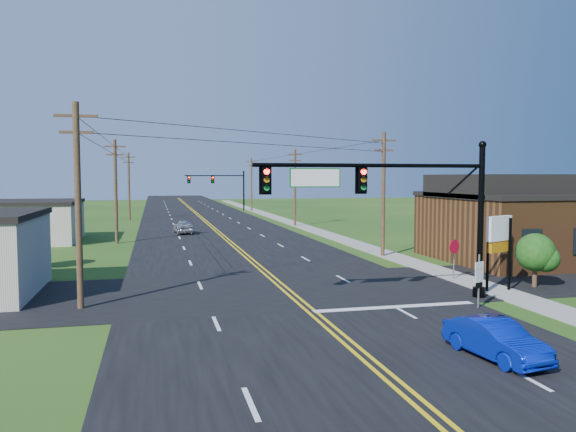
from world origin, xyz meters
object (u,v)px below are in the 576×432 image
object	(u,v)px
signal_mast_far	(218,184)
stop_sign	(454,251)
route_sign	(479,277)
signal_mast_main	(394,200)
blue_car	(495,340)

from	to	relation	value
signal_mast_far	stop_sign	world-z (taller)	signal_mast_far
signal_mast_far	stop_sign	size ratio (longest dim) A/B	4.77
signal_mast_far	route_sign	distance (m)	74.15
signal_mast_main	route_sign	xyz separation A→B (m)	(3.16, -2.02, -3.35)
route_sign	stop_sign	world-z (taller)	route_sign
route_sign	stop_sign	distance (m)	6.92
blue_car	route_sign	bearing A→B (deg)	53.76
stop_sign	route_sign	bearing A→B (deg)	-129.96
signal_mast_main	stop_sign	distance (m)	7.82
signal_mast_far	blue_car	bearing A→B (deg)	-90.20
signal_mast_far	route_sign	world-z (taller)	signal_mast_far
blue_car	route_sign	distance (m)	7.14
signal_mast_main	blue_car	size ratio (longest dim) A/B	3.00
signal_mast_main	stop_sign	size ratio (longest dim) A/B	4.91
signal_mast_main	signal_mast_far	distance (m)	72.00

